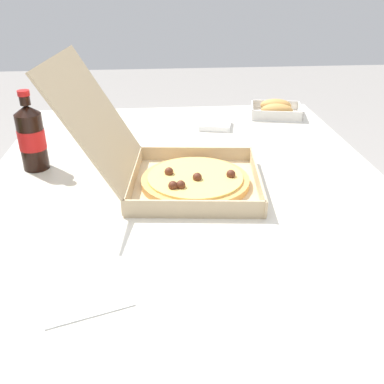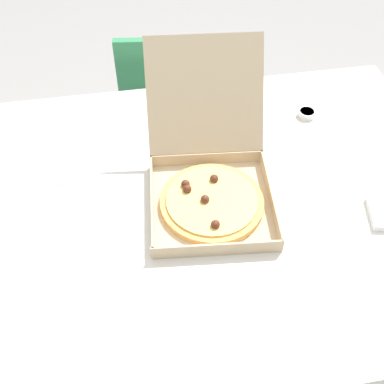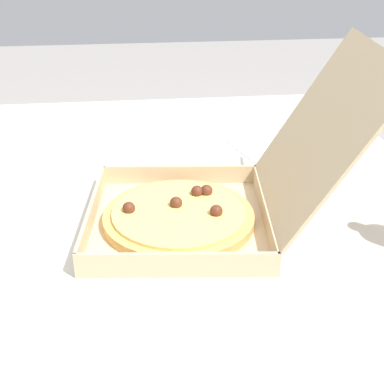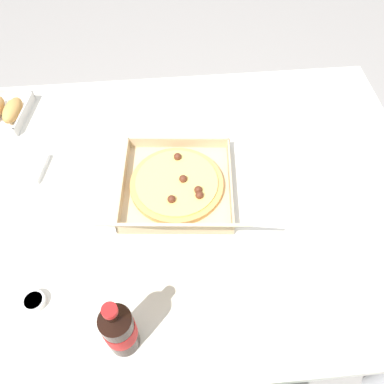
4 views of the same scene
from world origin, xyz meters
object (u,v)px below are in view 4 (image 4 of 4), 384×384
object	(u,v)px
pizza_box_open	(176,190)
cola_bottle	(119,329)
bread_side_box	(4,111)
paper_menu	(315,249)
napkin_pile	(27,167)
dipping_sauce_cup	(34,301)

from	to	relation	value
pizza_box_open	cola_bottle	distance (m)	0.43
pizza_box_open	bread_side_box	bearing A→B (deg)	-35.83
bread_side_box	paper_menu	world-z (taller)	bread_side_box
pizza_box_open	paper_menu	bearing A→B (deg)	151.37
bread_side_box	cola_bottle	world-z (taller)	cola_bottle
pizza_box_open	cola_bottle	bearing A→B (deg)	69.18
pizza_box_open	bread_side_box	xyz separation A→B (m)	(0.57, -0.41, -0.02)
cola_bottle	napkin_pile	distance (m)	0.64
cola_bottle	pizza_box_open	bearing A→B (deg)	-110.82
paper_menu	bread_side_box	bearing A→B (deg)	-50.75
paper_menu	dipping_sauce_cup	bearing A→B (deg)	-11.24
napkin_pile	bread_side_box	bearing A→B (deg)	-66.18
napkin_pile	dipping_sauce_cup	world-z (taller)	same
cola_bottle	bread_side_box	bearing A→B (deg)	-62.51
pizza_box_open	napkin_pile	distance (m)	0.49
napkin_pile	cola_bottle	bearing A→B (deg)	119.07
dipping_sauce_cup	paper_menu	bearing A→B (deg)	-173.65
cola_bottle	paper_menu	size ratio (longest dim) A/B	1.07
cola_bottle	paper_menu	world-z (taller)	cola_bottle
napkin_pile	pizza_box_open	bearing A→B (deg)	160.77
dipping_sauce_cup	pizza_box_open	bearing A→B (deg)	-143.16
napkin_pile	dipping_sauce_cup	size ratio (longest dim) A/B	1.96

